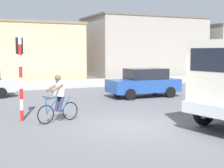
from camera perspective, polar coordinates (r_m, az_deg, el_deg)
The scene contains 7 objects.
ground_plane at distance 11.39m, azimuth 3.18°, elevation -7.24°, with size 120.00×120.00×0.00m, color slate.
sidewalk_far at distance 25.03m, azimuth -11.89°, elevation -0.12°, with size 80.00×5.00×0.16m, color #ADADA8.
cyclist at distance 11.97m, azimuth -9.30°, elevation -2.47°, with size 1.64×0.71×1.72m.
traffic_light_pole at distance 12.42m, azimuth -15.66°, elevation 3.27°, with size 0.24×0.43×3.20m.
car_red_near at distance 18.51m, azimuth 5.58°, elevation 0.28°, with size 4.00×1.88×1.60m.
building_mid_block at distance 31.42m, azimuth -15.00°, elevation 5.49°, with size 9.71×7.63×5.12m.
building_corner_right at distance 35.91m, azimuth 5.43°, elevation 6.48°, with size 12.11×7.45×6.15m.
Camera 1 is at (-5.00, -9.91, 2.54)m, focal length 52.64 mm.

